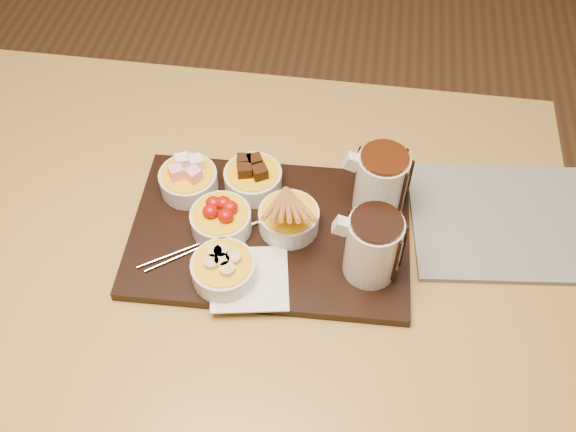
# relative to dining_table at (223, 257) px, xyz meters

# --- Properties ---
(ground) EXTENTS (5.00, 5.00, 0.00)m
(ground) POSITION_rel_dining_table_xyz_m (0.00, 0.00, -0.65)
(ground) COLOR #55351D
(ground) RESTS_ON ground
(dining_table) EXTENTS (1.20, 0.80, 0.75)m
(dining_table) POSITION_rel_dining_table_xyz_m (0.00, 0.00, 0.00)
(dining_table) COLOR #A2813C
(dining_table) RESTS_ON ground
(serving_board) EXTENTS (0.47, 0.32, 0.02)m
(serving_board) POSITION_rel_dining_table_xyz_m (0.09, -0.01, 0.11)
(serving_board) COLOR black
(serving_board) RESTS_ON dining_table
(napkin) EXTENTS (0.14, 0.14, 0.00)m
(napkin) POSITION_rel_dining_table_xyz_m (0.08, -0.11, 0.12)
(napkin) COLOR white
(napkin) RESTS_ON serving_board
(bowl_marshmallows) EXTENTS (0.10, 0.10, 0.04)m
(bowl_marshmallows) POSITION_rel_dining_table_xyz_m (-0.06, 0.06, 0.14)
(bowl_marshmallows) COLOR silver
(bowl_marshmallows) RESTS_ON serving_board
(bowl_cake) EXTENTS (0.10, 0.10, 0.04)m
(bowl_cake) POSITION_rel_dining_table_xyz_m (0.05, 0.07, 0.14)
(bowl_cake) COLOR silver
(bowl_cake) RESTS_ON serving_board
(bowl_strawberries) EXTENTS (0.10, 0.10, 0.04)m
(bowl_strawberries) POSITION_rel_dining_table_xyz_m (0.01, -0.02, 0.14)
(bowl_strawberries) COLOR silver
(bowl_strawberries) RESTS_ON serving_board
(bowl_biscotti) EXTENTS (0.10, 0.10, 0.04)m
(bowl_biscotti) POSITION_rel_dining_table_xyz_m (0.12, -0.00, 0.14)
(bowl_biscotti) COLOR silver
(bowl_biscotti) RESTS_ON serving_board
(bowl_bananas) EXTENTS (0.10, 0.10, 0.04)m
(bowl_bananas) POSITION_rel_dining_table_xyz_m (0.04, -0.12, 0.14)
(bowl_bananas) COLOR silver
(bowl_bananas) RESTS_ON serving_board
(pitcher_dark_chocolate) EXTENTS (0.09, 0.09, 0.12)m
(pitcher_dark_chocolate) POSITION_rel_dining_table_xyz_m (0.26, -0.07, 0.17)
(pitcher_dark_chocolate) COLOR silver
(pitcher_dark_chocolate) RESTS_ON serving_board
(pitcher_milk_chocolate) EXTENTS (0.09, 0.09, 0.12)m
(pitcher_milk_chocolate) POSITION_rel_dining_table_xyz_m (0.26, 0.06, 0.17)
(pitcher_milk_chocolate) COLOR silver
(pitcher_milk_chocolate) RESTS_ON serving_board
(fondue_skewers) EXTENTS (0.17, 0.23, 0.01)m
(fondue_skewers) POSITION_rel_dining_table_xyz_m (0.00, -0.05, 0.12)
(fondue_skewers) COLOR silver
(fondue_skewers) RESTS_ON serving_board
(newspaper) EXTENTS (0.34, 0.28, 0.01)m
(newspaper) POSITION_rel_dining_table_xyz_m (0.48, 0.07, 0.10)
(newspaper) COLOR beige
(newspaper) RESTS_ON dining_table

